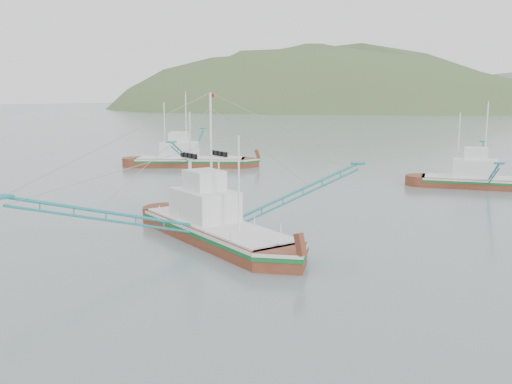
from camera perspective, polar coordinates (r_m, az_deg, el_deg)
The scene contains 5 objects.
ground at distance 39.56m, azimuth -4.75°, elevation -5.80°, with size 1200.00×1200.00×0.00m, color slate.
main_boat at distance 41.60m, azimuth -4.17°, elevation -1.70°, with size 16.16×27.30×11.55m.
bg_boat_left at distance 85.46m, azimuth -6.67°, elevation 4.20°, with size 19.40×26.95×11.84m.
bg_boat_far at distance 70.23m, azimuth 22.09°, elevation 1.94°, with size 14.99×25.78×10.62m.
headland_left at distance 440.09m, azimuth 5.42°, elevation 8.26°, with size 448.00×308.00×210.00m, color #425A2E.
Camera 1 is at (23.37, -30.13, 10.53)m, focal length 40.00 mm.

